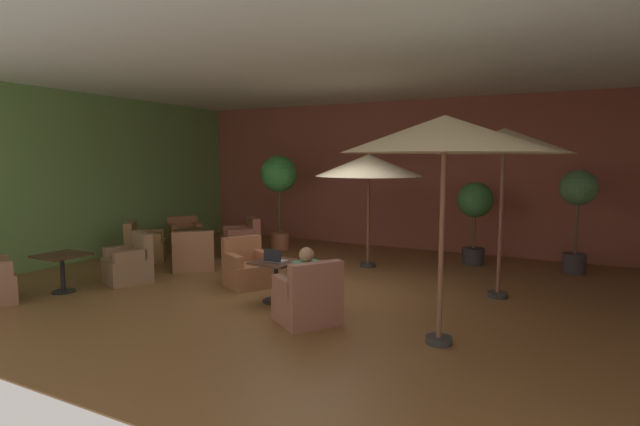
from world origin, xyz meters
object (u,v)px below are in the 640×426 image
at_px(armchair_mid_center_south, 194,254).
at_px(open_laptop, 274,258).
at_px(patio_umbrella_tall_red, 369,166).
at_px(patio_umbrella_near_wall, 504,142).
at_px(potted_tree_mid_left, 475,209).
at_px(cafe_table_front_right, 62,263).
at_px(cafe_table_front_left, 276,273).
at_px(armchair_mid_center_east, 144,246).
at_px(iced_drink_cup, 275,258).
at_px(cafe_table_mid_center, 194,235).
at_px(patio_umbrella_center_beige, 444,135).
at_px(armchair_front_left_east, 308,300).
at_px(potted_tree_left_corner, 578,202).
at_px(patron_blue_shirt, 307,273).
at_px(armchair_mid_center_west, 242,241).
at_px(armchair_front_right_east, 130,264).
at_px(armchair_mid_center_north, 185,237).
at_px(potted_tree_mid_right, 279,182).
at_px(armchair_front_left_north, 247,268).

relative_size(armchair_mid_center_south, open_laptop, 3.58).
relative_size(patio_umbrella_tall_red, patio_umbrella_near_wall, 0.86).
bearing_deg(potted_tree_mid_left, cafe_table_front_right, -136.61).
distance_m(cafe_table_front_left, armchair_mid_center_east, 4.40).
height_order(cafe_table_front_left, armchair_mid_center_east, armchair_mid_center_east).
distance_m(armchair_mid_center_south, potted_tree_mid_left, 5.90).
bearing_deg(iced_drink_cup, cafe_table_mid_center, 150.05).
distance_m(cafe_table_mid_center, patio_umbrella_center_beige, 6.86).
distance_m(armchair_front_left_east, potted_tree_left_corner, 5.97).
bearing_deg(open_laptop, patron_blue_shirt, -32.66).
relative_size(armchair_front_left_east, potted_tree_mid_left, 0.59).
xyz_separation_m(cafe_table_front_left, armchair_mid_center_west, (-2.65, 2.72, -0.13)).
relative_size(patio_umbrella_center_beige, patron_blue_shirt, 4.30).
xyz_separation_m(armchair_front_right_east, patio_umbrella_center_beige, (5.70, -0.38, 2.17)).
relative_size(armchair_front_right_east, open_laptop, 3.02).
distance_m(cafe_table_front_left, armchair_front_left_east, 1.13).
height_order(cafe_table_front_left, potted_tree_mid_left, potted_tree_mid_left).
relative_size(armchair_mid_center_north, iced_drink_cup, 9.05).
relative_size(potted_tree_left_corner, patron_blue_shirt, 3.18).
bearing_deg(armchair_front_right_east, armchair_mid_center_west, 82.77).
distance_m(armchair_mid_center_south, iced_drink_cup, 2.95).
distance_m(patio_umbrella_center_beige, open_laptop, 3.26).
bearing_deg(potted_tree_mid_right, patio_umbrella_center_beige, -41.12).
height_order(armchair_front_left_east, potted_tree_mid_left, potted_tree_mid_left).
bearing_deg(open_laptop, armchair_front_left_north, 147.44).
distance_m(armchair_mid_center_north, armchair_mid_center_south, 2.12).
bearing_deg(armchair_front_left_north, patio_umbrella_near_wall, 17.67).
height_order(cafe_table_front_left, patio_umbrella_tall_red, patio_umbrella_tall_red).
bearing_deg(cafe_table_front_right, cafe_table_front_left, 18.94).
xyz_separation_m(patio_umbrella_center_beige, potted_tree_mid_left, (-0.42, 4.78, -1.31)).
distance_m(armchair_front_left_north, patio_umbrella_center_beige, 4.39).
bearing_deg(potted_tree_left_corner, cafe_table_mid_center, -163.03).
bearing_deg(patio_umbrella_near_wall, iced_drink_cup, -148.70).
distance_m(cafe_table_front_left, potted_tree_mid_right, 4.61).
height_order(cafe_table_front_left, patron_blue_shirt, patron_blue_shirt).
distance_m(patio_umbrella_center_beige, patron_blue_shirt, 2.55).
height_order(armchair_mid_center_north, potted_tree_left_corner, potted_tree_left_corner).
xyz_separation_m(cafe_table_front_left, armchair_mid_center_south, (-2.69, 1.14, -0.16)).
xyz_separation_m(patio_umbrella_center_beige, potted_tree_mid_right, (-4.99, 4.36, -0.83)).
bearing_deg(armchair_front_left_east, patio_umbrella_center_beige, 2.51).
height_order(potted_tree_mid_left, patron_blue_shirt, potted_tree_mid_left).
bearing_deg(patio_umbrella_tall_red, potted_tree_mid_left, 34.12).
distance_m(armchair_mid_center_east, patron_blue_shirt, 5.44).
xyz_separation_m(armchair_front_right_east, iced_drink_cup, (3.02, 0.17, 0.38)).
distance_m(armchair_front_left_east, open_laptop, 1.15).
height_order(cafe_table_front_right, patio_umbrella_tall_red, patio_umbrella_tall_red).
bearing_deg(cafe_table_front_right, armchair_mid_center_west, 78.38).
bearing_deg(armchair_front_right_east, patron_blue_shirt, -6.25).
relative_size(armchair_mid_center_west, potted_tree_mid_left, 0.65).
height_order(armchair_mid_center_south, patio_umbrella_center_beige, patio_umbrella_center_beige).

